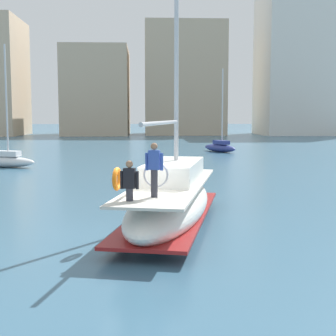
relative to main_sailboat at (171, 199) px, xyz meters
The scene contains 5 objects.
ground_plane 2.08m from the main_sailboat, 121.90° to the right, with size 400.00×400.00×0.00m, color #38607A.
main_sailboat is the anchor object (origin of this frame).
moored_sloop_near 22.64m from the main_sailboat, 119.90° to the left, with size 5.16×2.74×8.94m.
moored_sloop_far 34.48m from the main_sailboat, 78.31° to the left, with size 3.41×5.00×8.59m.
waterfront_buildings 80.51m from the main_sailboat, 89.30° to the left, with size 80.58×18.08×27.90m.
Camera 1 is at (0.07, -15.16, 3.84)m, focal length 52.03 mm.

